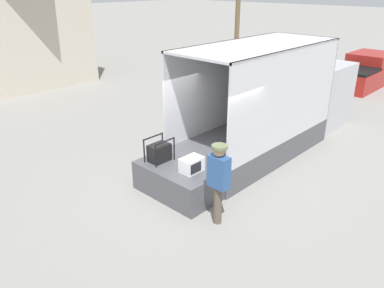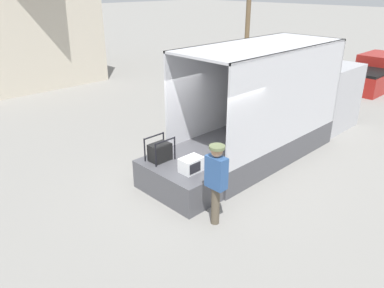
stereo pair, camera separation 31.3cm
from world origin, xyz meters
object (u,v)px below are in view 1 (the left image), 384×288
microwave (192,165)px  pickup_truck_red (365,72)px  portable_generator (160,152)px  box_truck (286,110)px  worker_person (219,176)px

microwave → pickup_truck_red: pickup_truck_red is taller
microwave → portable_generator: portable_generator is taller
microwave → portable_generator: 0.96m
portable_generator → pickup_truck_red: (13.96, 0.29, -0.33)m
box_truck → pickup_truck_red: bearing=5.3°
box_truck → portable_generator: box_truck is taller
box_truck → pickup_truck_red: (9.05, 0.83, -0.34)m
portable_generator → worker_person: 2.02m
microwave → worker_person: size_ratio=0.29×
microwave → portable_generator: bearing=97.0°
box_truck → microwave: bearing=-175.2°
portable_generator → worker_person: worker_person is taller
portable_generator → pickup_truck_red: pickup_truck_red is taller
portable_generator → worker_person: (-0.20, -2.00, 0.16)m
box_truck → microwave: size_ratio=14.06×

